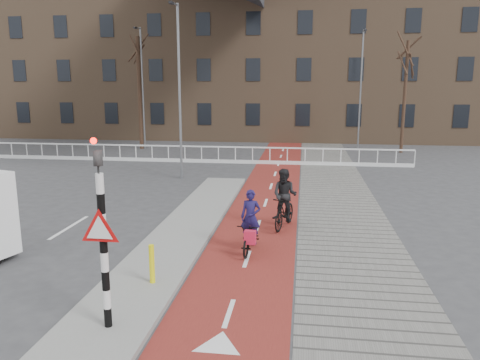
# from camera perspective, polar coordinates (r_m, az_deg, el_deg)

# --- Properties ---
(ground) EXTENTS (120.00, 120.00, 0.00)m
(ground) POSITION_cam_1_polar(r_m,az_deg,el_deg) (10.93, -8.49, -12.90)
(ground) COLOR #38383A
(ground) RESTS_ON ground
(bike_lane) EXTENTS (2.50, 60.00, 0.01)m
(bike_lane) POSITION_cam_1_polar(r_m,az_deg,el_deg) (20.09, 3.61, -1.38)
(bike_lane) COLOR maroon
(bike_lane) RESTS_ON ground
(sidewalk) EXTENTS (3.00, 60.00, 0.01)m
(sidewalk) POSITION_cam_1_polar(r_m,az_deg,el_deg) (20.09, 11.60, -1.60)
(sidewalk) COLOR slate
(sidewalk) RESTS_ON ground
(curb_island) EXTENTS (1.80, 16.00, 0.12)m
(curb_island) POSITION_cam_1_polar(r_m,az_deg,el_deg) (14.69, -6.79, -6.12)
(curb_island) COLOR gray
(curb_island) RESTS_ON ground
(traffic_signal) EXTENTS (0.80, 0.80, 3.68)m
(traffic_signal) POSITION_cam_1_polar(r_m,az_deg,el_deg) (8.65, -16.46, -5.82)
(traffic_signal) COLOR black
(traffic_signal) RESTS_ON curb_island
(bollard) EXTENTS (0.12, 0.12, 0.89)m
(bollard) POSITION_cam_1_polar(r_m,az_deg,el_deg) (10.81, -10.69, -10.01)
(bollard) COLOR yellow
(bollard) RESTS_ON curb_island
(cyclist_near) EXTENTS (0.71, 1.67, 1.73)m
(cyclist_near) POSITION_cam_1_polar(r_m,az_deg,el_deg) (12.77, 1.30, -6.30)
(cyclist_near) COLOR black
(cyclist_near) RESTS_ON bike_lane
(cyclist_far) EXTENTS (0.96, 1.84, 1.91)m
(cyclist_far) POSITION_cam_1_polar(r_m,az_deg,el_deg) (14.88, 5.46, -2.90)
(cyclist_far) COLOR black
(cyclist_far) RESTS_ON bike_lane
(railing) EXTENTS (28.00, 0.10, 0.99)m
(railing) POSITION_cam_1_polar(r_m,az_deg,el_deg) (27.99, -8.71, 2.83)
(railing) COLOR silver
(railing) RESTS_ON ground
(townhouse_row) EXTENTS (46.00, 10.00, 15.90)m
(townhouse_row) POSITION_cam_1_polar(r_m,az_deg,el_deg) (42.07, -0.32, 16.10)
(townhouse_row) COLOR #7F6047
(townhouse_row) RESTS_ON ground
(tree_mid) EXTENTS (0.28, 0.28, 7.72)m
(tree_mid) POSITION_cam_1_polar(r_m,az_deg,el_deg) (33.86, -12.15, 10.25)
(tree_mid) COLOR #321F16
(tree_mid) RESTS_ON ground
(tree_right) EXTENTS (0.22, 0.22, 7.26)m
(tree_right) POSITION_cam_1_polar(r_m,az_deg,el_deg) (32.98, 19.42, 9.42)
(tree_right) COLOR #321F16
(tree_right) RESTS_ON ground
(streetlight_near) EXTENTS (0.12, 0.12, 8.13)m
(streetlight_near) POSITION_cam_1_polar(r_m,az_deg,el_deg) (22.57, -7.37, 10.37)
(streetlight_near) COLOR slate
(streetlight_near) RESTS_ON ground
(streetlight_left) EXTENTS (0.12, 0.12, 8.29)m
(streetlight_left) POSITION_cam_1_polar(r_m,az_deg,el_deg) (33.79, -11.77, 10.74)
(streetlight_left) COLOR slate
(streetlight_left) RESTS_ON ground
(streetlight_right) EXTENTS (0.12, 0.12, 8.14)m
(streetlight_right) POSITION_cam_1_polar(r_m,az_deg,el_deg) (34.09, 14.48, 10.50)
(streetlight_right) COLOR slate
(streetlight_right) RESTS_ON ground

